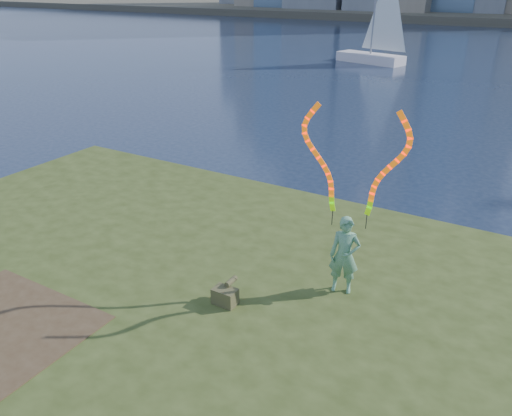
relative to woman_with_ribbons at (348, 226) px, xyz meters
The scene contains 5 objects.
ground 3.67m from the woman_with_ribbons, 154.47° to the right, with size 320.00×320.00×0.00m, color #18253E.
grassy_knoll 4.81m from the woman_with_ribbons, 126.56° to the right, with size 20.00×18.00×0.80m.
woman_with_ribbons is the anchor object (origin of this frame).
canvas_bag 2.65m from the woman_with_ribbons, 138.04° to the right, with size 0.45×0.52×0.43m.
sailboat 35.06m from the woman_with_ribbons, 107.36° to the left, with size 6.06×3.28×9.14m.
Camera 1 is at (5.39, -6.80, 6.44)m, focal length 35.00 mm.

